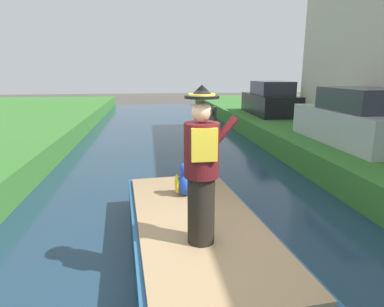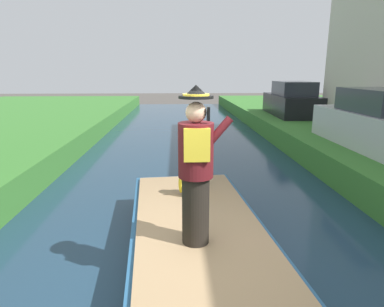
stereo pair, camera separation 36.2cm
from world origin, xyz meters
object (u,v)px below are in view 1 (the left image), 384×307
person_pirate (202,168)px  parked_car_silver (356,120)px  boat (198,238)px  parked_car_dark (270,100)px  parrot_plush (186,181)px

person_pirate → parked_car_silver: (5.02, 4.73, -0.23)m
boat → parked_car_dark: 11.75m
parked_car_silver → parked_car_dark: bearing=90.0°
parked_car_silver → boat: bearing=-140.6°
boat → person_pirate: person_pirate is taller
boat → parrot_plush: (-0.07, 0.90, 0.55)m
boat → parked_car_dark: (4.97, 10.60, 1.01)m
boat → parked_car_silver: 6.51m
parrot_plush → parked_car_silver: (5.04, 3.18, 0.46)m
person_pirate → parrot_plush: (-0.01, 1.55, -0.68)m
boat → parrot_plush: 1.06m
parked_car_silver → parked_car_dark: 6.52m
person_pirate → parked_car_dark: (5.02, 11.25, -0.23)m
parrot_plush → parked_car_dark: size_ratio=0.14×
parrot_plush → boat: bearing=-85.7°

